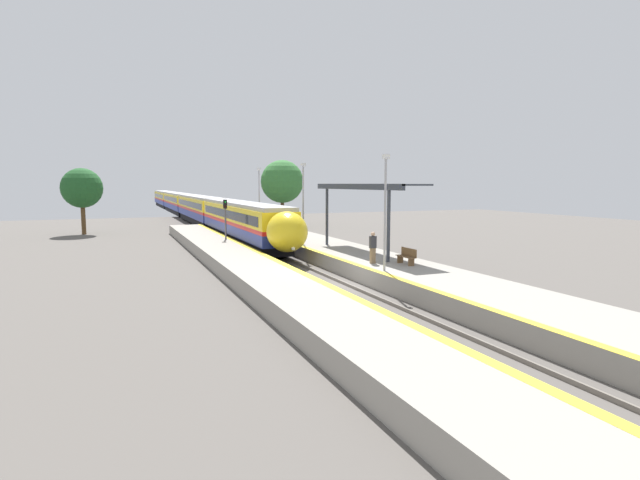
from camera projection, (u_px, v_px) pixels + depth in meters
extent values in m
plane|color=#56514C|center=(333.00, 287.00, 25.88)|extent=(120.00, 120.00, 0.00)
cube|color=slate|center=(321.00, 286.00, 25.60)|extent=(0.08, 90.00, 0.15)
cube|color=slate|center=(346.00, 284.00, 26.15)|extent=(0.08, 90.00, 0.15)
cube|color=black|center=(242.00, 237.00, 44.19)|extent=(2.43, 21.04, 0.76)
cube|color=navy|center=(242.00, 228.00, 44.10)|extent=(2.76, 22.87, 0.85)
cube|color=red|center=(242.00, 222.00, 44.03)|extent=(2.77, 22.87, 0.29)
cube|color=yellow|center=(242.00, 213.00, 43.94)|extent=(2.76, 22.87, 1.29)
cube|color=black|center=(242.00, 213.00, 43.95)|extent=(2.79, 21.04, 0.71)
cube|color=#9E9EA3|center=(241.00, 204.00, 43.86)|extent=(2.48, 22.87, 0.30)
cylinder|color=black|center=(259.00, 251.00, 36.41)|extent=(0.12, 0.91, 0.91)
cylinder|color=black|center=(278.00, 250.00, 36.95)|extent=(0.12, 0.91, 0.91)
cylinder|color=black|center=(251.00, 247.00, 38.43)|extent=(0.12, 0.91, 0.91)
cylinder|color=black|center=(269.00, 246.00, 38.97)|extent=(0.12, 0.91, 0.91)
cylinder|color=black|center=(221.00, 233.00, 49.44)|extent=(0.12, 0.91, 0.91)
cylinder|color=black|center=(235.00, 232.00, 49.98)|extent=(0.12, 0.91, 0.91)
cylinder|color=black|center=(216.00, 231.00, 51.46)|extent=(0.12, 0.91, 0.91)
cylinder|color=black|center=(230.00, 230.00, 52.00)|extent=(0.12, 0.91, 0.91)
ellipsoid|color=yellow|center=(287.00, 232.00, 32.52)|extent=(2.65, 3.22, 2.67)
ellipsoid|color=black|center=(289.00, 226.00, 32.10)|extent=(1.93, 1.88, 1.36)
sphere|color=#F9F4CC|center=(293.00, 249.00, 31.52)|extent=(0.24, 0.24, 0.24)
cube|color=black|center=(200.00, 219.00, 65.94)|extent=(2.43, 21.04, 0.76)
cube|color=navy|center=(199.00, 213.00, 65.85)|extent=(2.76, 22.87, 0.85)
cube|color=red|center=(199.00, 209.00, 65.78)|extent=(2.77, 22.87, 0.29)
cube|color=yellow|center=(199.00, 203.00, 65.69)|extent=(2.76, 22.87, 1.29)
cube|color=black|center=(199.00, 204.00, 65.70)|extent=(2.79, 21.04, 0.71)
cube|color=#9E9EA3|center=(199.00, 197.00, 65.60)|extent=(2.48, 22.87, 0.30)
cylinder|color=black|center=(205.00, 226.00, 58.15)|extent=(0.12, 0.91, 0.91)
cylinder|color=black|center=(217.00, 225.00, 58.70)|extent=(0.12, 0.91, 0.91)
cylinder|color=black|center=(202.00, 224.00, 60.18)|extent=(0.12, 0.91, 0.91)
cylinder|color=black|center=(213.00, 224.00, 60.72)|extent=(0.12, 0.91, 0.91)
cylinder|color=black|center=(188.00, 218.00, 71.18)|extent=(0.12, 0.91, 0.91)
cylinder|color=black|center=(198.00, 218.00, 71.73)|extent=(0.12, 0.91, 0.91)
cylinder|color=black|center=(186.00, 217.00, 73.20)|extent=(0.12, 0.91, 0.91)
cylinder|color=black|center=(196.00, 217.00, 73.75)|extent=(0.12, 0.91, 0.91)
cube|color=black|center=(178.00, 211.00, 87.68)|extent=(2.43, 21.04, 0.76)
cube|color=navy|center=(178.00, 206.00, 87.59)|extent=(2.76, 22.87, 0.85)
cube|color=red|center=(178.00, 203.00, 87.53)|extent=(2.77, 22.87, 0.29)
cube|color=yellow|center=(178.00, 198.00, 87.44)|extent=(2.76, 22.87, 1.29)
cube|color=black|center=(178.00, 199.00, 87.45)|extent=(2.79, 21.04, 0.71)
cube|color=#9E9EA3|center=(178.00, 194.00, 87.35)|extent=(2.48, 22.87, 0.30)
cylinder|color=black|center=(180.00, 214.00, 79.90)|extent=(0.12, 0.91, 0.91)
cylinder|color=black|center=(189.00, 214.00, 80.45)|extent=(0.12, 0.91, 0.91)
cylinder|color=black|center=(178.00, 213.00, 81.92)|extent=(0.12, 0.91, 0.91)
cylinder|color=black|center=(187.00, 213.00, 82.47)|extent=(0.12, 0.91, 0.91)
cylinder|color=black|center=(171.00, 210.00, 92.93)|extent=(0.12, 0.91, 0.91)
cylinder|color=black|center=(178.00, 210.00, 93.48)|extent=(0.12, 0.91, 0.91)
cylinder|color=black|center=(169.00, 209.00, 94.95)|extent=(0.12, 0.91, 0.91)
cylinder|color=black|center=(177.00, 209.00, 95.50)|extent=(0.12, 0.91, 0.91)
cube|color=black|center=(165.00, 205.00, 109.43)|extent=(2.43, 21.04, 0.76)
cube|color=navy|center=(165.00, 202.00, 109.34)|extent=(2.76, 22.87, 0.85)
cube|color=red|center=(165.00, 199.00, 109.28)|extent=(2.77, 22.87, 0.29)
cube|color=yellow|center=(165.00, 195.00, 109.19)|extent=(2.76, 22.87, 1.29)
cube|color=black|center=(165.00, 196.00, 109.20)|extent=(2.79, 21.04, 0.71)
cube|color=#9E9EA3|center=(165.00, 192.00, 109.10)|extent=(2.48, 22.87, 0.30)
cylinder|color=black|center=(166.00, 208.00, 101.65)|extent=(0.12, 0.91, 0.91)
cylinder|color=black|center=(173.00, 207.00, 102.20)|extent=(0.12, 0.91, 0.91)
cylinder|color=black|center=(165.00, 207.00, 103.67)|extent=(0.12, 0.91, 0.91)
cylinder|color=black|center=(172.00, 207.00, 104.22)|extent=(0.12, 0.91, 0.91)
cylinder|color=black|center=(160.00, 205.00, 114.68)|extent=(0.12, 0.91, 0.91)
cylinder|color=black|center=(166.00, 205.00, 115.22)|extent=(0.12, 0.91, 0.91)
cylinder|color=black|center=(159.00, 205.00, 116.70)|extent=(0.12, 0.91, 0.91)
cylinder|color=black|center=(165.00, 204.00, 117.25)|extent=(0.12, 0.91, 0.91)
cube|color=gray|center=(399.00, 273.00, 27.33)|extent=(4.60, 64.00, 0.90)
cube|color=yellow|center=(365.00, 267.00, 26.48)|extent=(0.40, 64.00, 0.01)
cube|color=gray|center=(272.00, 283.00, 24.57)|extent=(3.38, 64.00, 0.90)
cube|color=yellow|center=(300.00, 272.00, 25.08)|extent=(0.40, 64.00, 0.01)
cube|color=brown|center=(411.00, 262.00, 26.88)|extent=(0.36, 0.06, 0.42)
cube|color=brown|center=(400.00, 259.00, 27.92)|extent=(0.36, 0.06, 0.42)
cube|color=brown|center=(406.00, 257.00, 27.37)|extent=(0.44, 1.50, 0.03)
cube|color=brown|center=(409.00, 252.00, 27.42)|extent=(0.04, 1.50, 0.44)
cube|color=#7F6647|center=(373.00, 256.00, 27.75)|extent=(0.28, 0.20, 0.85)
cube|color=#333338|center=(373.00, 242.00, 27.66)|extent=(0.36, 0.22, 0.68)
sphere|color=tan|center=(373.00, 234.00, 27.61)|extent=(0.23, 0.23, 0.23)
cylinder|color=#59595E|center=(226.00, 230.00, 39.55)|extent=(0.14, 0.14, 3.36)
cube|color=black|center=(225.00, 204.00, 39.32)|extent=(0.28, 0.20, 0.70)
sphere|color=#1ED833|center=(225.00, 202.00, 39.20)|extent=(0.14, 0.14, 0.14)
sphere|color=#330A0A|center=(225.00, 206.00, 39.24)|extent=(0.14, 0.14, 0.14)
cylinder|color=#9E9EA3|center=(385.00, 215.00, 25.14)|extent=(0.12, 0.12, 5.65)
cube|color=silver|center=(386.00, 156.00, 24.81)|extent=(0.36, 0.20, 0.24)
cylinder|color=#9E9EA3|center=(303.00, 206.00, 35.99)|extent=(0.12, 0.12, 5.65)
cube|color=silver|center=(303.00, 165.00, 35.66)|extent=(0.36, 0.20, 0.24)
cylinder|color=#9E9EA3|center=(259.00, 201.00, 46.84)|extent=(0.12, 0.12, 5.65)
cube|color=silver|center=(259.00, 169.00, 46.51)|extent=(0.36, 0.20, 0.24)
cylinder|color=#333842|center=(389.00, 226.00, 28.05)|extent=(0.20, 0.20, 4.13)
cylinder|color=#333842|center=(327.00, 216.00, 36.14)|extent=(0.20, 0.20, 4.13)
cube|color=#333842|center=(354.00, 187.00, 31.85)|extent=(0.24, 11.80, 0.36)
cube|color=#333842|center=(367.00, 185.00, 32.18)|extent=(2.00, 11.80, 0.10)
cylinder|color=brown|center=(83.00, 219.00, 52.32)|extent=(0.44, 0.44, 3.21)
sphere|color=#1E5123|center=(82.00, 188.00, 51.96)|extent=(4.15, 4.15, 4.15)
cylinder|color=brown|center=(282.00, 213.00, 61.75)|extent=(0.44, 0.44, 3.47)
sphere|color=#337033|center=(282.00, 182.00, 61.31)|extent=(5.27, 5.27, 5.27)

